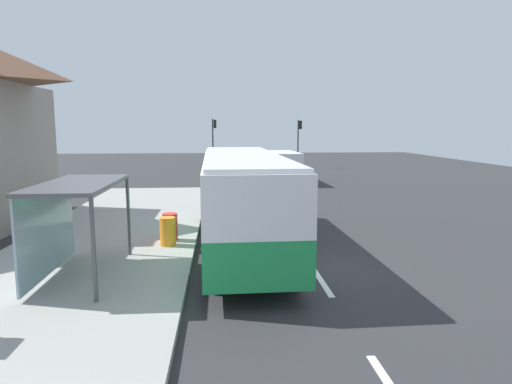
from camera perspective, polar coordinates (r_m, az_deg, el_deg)
ground_plane at (r=26.67m, az=0.72°, el=-0.61°), size 56.00×92.00×0.04m
sidewalk_platform at (r=15.33m, az=-19.62°, el=-7.37°), size 6.20×30.00×0.18m
lane_stripe_seg_1 at (r=12.26m, az=8.43°, el=-11.31°), size 0.16×2.20×0.01m
lane_stripe_seg_2 at (r=16.96m, az=4.65°, el=-5.71°), size 0.16×2.20×0.01m
lane_stripe_seg_3 at (r=21.80m, az=2.57°, el=-2.55°), size 0.16×2.20×0.01m
lane_stripe_seg_4 at (r=26.69m, az=1.25°, el=-0.55°), size 0.16×2.20×0.01m
lane_stripe_seg_5 at (r=31.62m, az=0.34°, el=0.84°), size 0.16×2.20×0.01m
lane_stripe_seg_6 at (r=36.57m, az=-0.32°, el=1.85°), size 0.16×2.20×0.01m
lane_stripe_seg_7 at (r=41.53m, az=-0.82°, el=2.61°), size 0.16×2.20×0.01m
bus at (r=15.00m, az=-1.82°, el=-0.37°), size 2.72×11.06×3.21m
white_van at (r=33.13m, az=3.50°, el=3.49°), size 2.14×5.25×2.30m
sedan_near at (r=41.71m, az=1.98°, el=3.72°), size 1.96×4.46×1.52m
recycling_bin_orange at (r=15.22m, az=-11.21°, el=-4.95°), size 0.52×0.52×0.95m
recycling_bin_red at (r=15.90m, az=-10.92°, el=-4.38°), size 0.52×0.52×0.95m
traffic_light_near_side at (r=45.60m, az=5.52°, el=7.13°), size 0.49×0.28×4.84m
traffic_light_far_side at (r=45.71m, az=-5.42°, el=7.21°), size 0.49×0.28×4.93m
bus_shelter at (r=12.61m, az=-22.99°, el=-1.51°), size 1.80×4.00×2.50m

